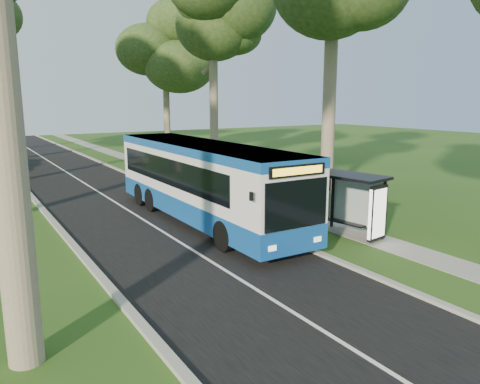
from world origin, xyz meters
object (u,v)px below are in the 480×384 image
Objects in this scene: bus_shelter at (359,194)px; litter_bin at (235,195)px; bus at (203,182)px; bus_stop_sign at (267,196)px.

bus_shelter is 7.64m from litter_bin.
bus_shelter is 3.16× the size of litter_bin.
bus_stop_sign is (1.66, -2.43, -0.37)m from bus.
bus_shelter is at bearing -52.67° from bus.
bus_shelter reaches higher than bus_stop_sign.
bus reaches higher than bus_stop_sign.
bus_shelter reaches higher than litter_bin.
bus reaches higher than litter_bin.
bus_stop_sign is 3.61m from bus_shelter.
bus is 6.54m from bus_shelter.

